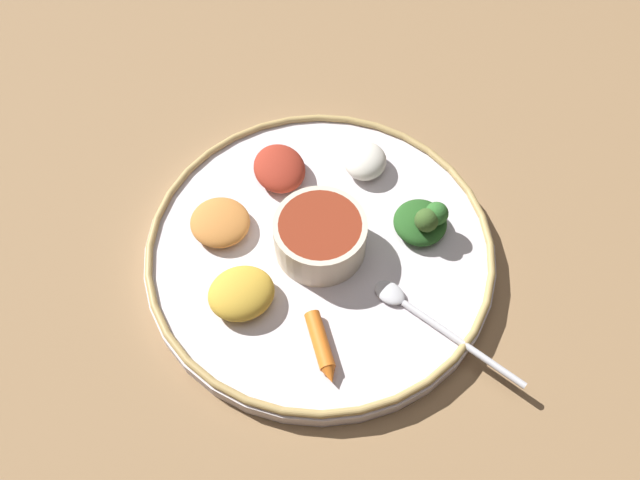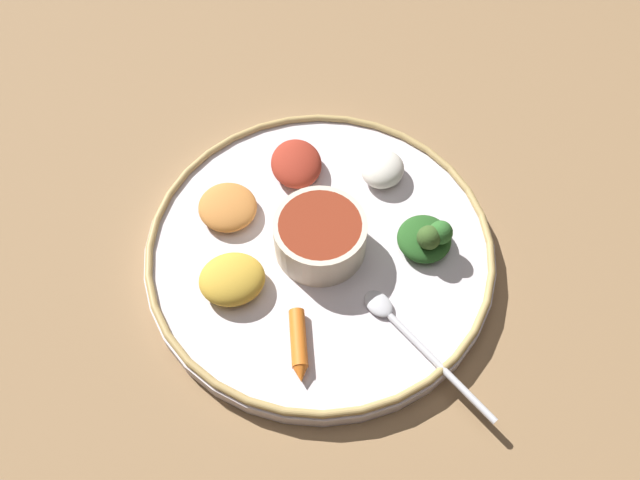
{
  "view_description": "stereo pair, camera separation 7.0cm",
  "coord_description": "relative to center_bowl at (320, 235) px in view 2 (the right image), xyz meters",
  "views": [
    {
      "loc": [
        0.2,
        -0.31,
        0.63
      ],
      "look_at": [
        0.0,
        0.0,
        0.03
      ],
      "focal_mm": 37.03,
      "sensor_mm": 36.0,
      "label": 1
    },
    {
      "loc": [
        0.26,
        -0.26,
        0.63
      ],
      "look_at": [
        0.0,
        0.0,
        0.03
      ],
      "focal_mm": 37.03,
      "sensor_mm": 36.0,
      "label": 2
    }
  ],
  "objects": [
    {
      "name": "ground_plane",
      "position": [
        0.0,
        0.0,
        -0.04
      ],
      "size": [
        2.4,
        2.4,
        0.0
      ],
      "primitive_type": "plane",
      "color": "olive"
    },
    {
      "name": "platter",
      "position": [
        0.0,
        0.0,
        -0.03
      ],
      "size": [
        0.38,
        0.38,
        0.02
      ],
      "primitive_type": "cylinder",
      "color": "silver",
      "rests_on": "ground_plane"
    },
    {
      "name": "platter_rim",
      "position": [
        0.0,
        0.0,
        -0.02
      ],
      "size": [
        0.37,
        0.37,
        0.01
      ],
      "primitive_type": "torus",
      "color": "tan",
      "rests_on": "platter"
    },
    {
      "name": "center_bowl",
      "position": [
        0.0,
        0.0,
        0.0
      ],
      "size": [
        0.1,
        0.1,
        0.05
      ],
      "color": "beige",
      "rests_on": "platter"
    },
    {
      "name": "spoon",
      "position": [
        0.13,
        -0.01,
        -0.02
      ],
      "size": [
        0.18,
        0.03,
        0.01
      ],
      "color": "silver",
      "rests_on": "platter"
    },
    {
      "name": "greens_pile",
      "position": [
        0.08,
        0.08,
        -0.01
      ],
      "size": [
        0.08,
        0.08,
        0.04
      ],
      "color": "#23511E",
      "rests_on": "platter"
    },
    {
      "name": "carrot_near_spoon",
      "position": [
        0.07,
        -0.1,
        -0.02
      ],
      "size": [
        0.07,
        0.06,
        0.02
      ],
      "color": "orange",
      "rests_on": "platter"
    },
    {
      "name": "mound_squash",
      "position": [
        -0.1,
        -0.04,
        -0.01
      ],
      "size": [
        0.07,
        0.07,
        0.02
      ],
      "primitive_type": "ellipsoid",
      "rotation": [
        0.0,
        0.0,
        1.46
      ],
      "color": "#C67A38",
      "rests_on": "platter"
    },
    {
      "name": "mound_rice_white",
      "position": [
        -0.02,
        0.12,
        -0.01
      ],
      "size": [
        0.06,
        0.06,
        0.03
      ],
      "primitive_type": "ellipsoid",
      "rotation": [
        0.0,
        0.0,
        1.84
      ],
      "color": "silver",
      "rests_on": "platter"
    },
    {
      "name": "mound_lentil_yellow",
      "position": [
        -0.03,
        -0.1,
        -0.01
      ],
      "size": [
        0.09,
        0.09,
        0.03
      ],
      "primitive_type": "ellipsoid",
      "rotation": [
        0.0,
        0.0,
        0.96
      ],
      "color": "gold",
      "rests_on": "platter"
    },
    {
      "name": "mound_beet",
      "position": [
        -0.09,
        0.06,
        -0.01
      ],
      "size": [
        0.09,
        0.09,
        0.03
      ],
      "primitive_type": "ellipsoid",
      "rotation": [
        0.0,
        0.0,
        2.5
      ],
      "color": "maroon",
      "rests_on": "platter"
    }
  ]
}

